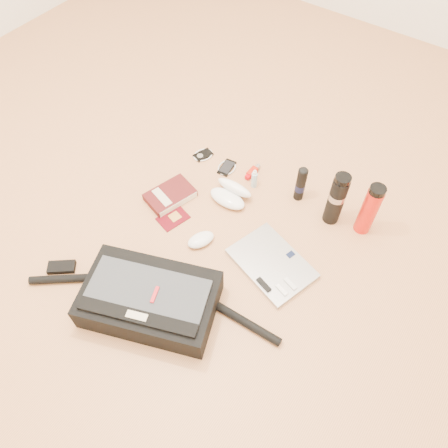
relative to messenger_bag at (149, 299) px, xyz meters
The scene contains 14 objects.
ground 0.32m from the messenger_bag, 82.52° to the left, with size 4.00×4.00×0.00m, color tan.
messenger_bag is the anchor object (origin of this frame).
laptop 0.50m from the messenger_bag, 56.39° to the left, with size 0.37×0.31×0.03m.
book 0.53m from the messenger_bag, 121.51° to the left, with size 0.19×0.24×0.04m.
passport 0.42m from the messenger_bag, 117.87° to the left, with size 0.12×0.15×0.01m.
mouse 0.34m from the messenger_bag, 93.76° to the left, with size 0.11×0.14×0.04m.
sunglasses_case 0.61m from the messenger_bag, 95.25° to the left, with size 0.17×0.14×0.10m.
ipod 0.81m from the messenger_bag, 112.96° to the left, with size 0.10×0.10×0.01m.
phone 0.77m from the messenger_bag, 103.23° to the left, with size 0.09×0.11×0.01m.
inhaler 0.79m from the messenger_bag, 94.14° to the left, with size 0.03×0.10×0.03m.
spray_bottle 0.72m from the messenger_bag, 90.90° to the left, with size 0.03×0.03×0.10m.
aerosol_can 0.80m from the messenger_bag, 76.62° to the left, with size 0.05×0.05×0.18m.
thermos_black 0.84m from the messenger_bag, 64.69° to the left, with size 0.09×0.09×0.27m.
thermos_red 0.93m from the messenger_bag, 58.14° to the left, with size 0.07×0.07×0.26m.
Camera 1 is at (0.59, -0.74, 1.51)m, focal length 35.00 mm.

